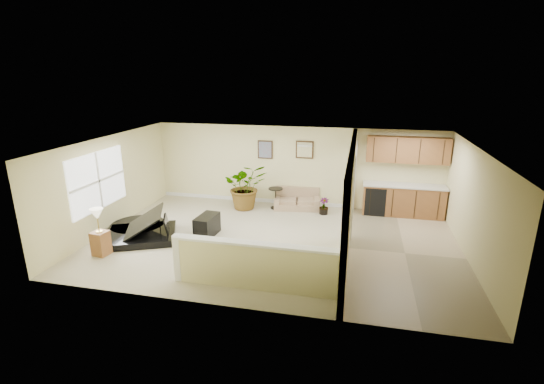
% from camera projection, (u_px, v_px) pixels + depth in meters
% --- Properties ---
extents(floor, '(9.00, 9.00, 0.00)m').
position_uv_depth(floor, '(274.00, 241.00, 9.93)').
color(floor, tan).
rests_on(floor, ground).
extents(back_wall, '(9.00, 0.04, 2.50)m').
position_uv_depth(back_wall, '(295.00, 166.00, 12.37)').
color(back_wall, beige).
rests_on(back_wall, floor).
extents(front_wall, '(9.00, 0.04, 2.50)m').
position_uv_depth(front_wall, '(237.00, 245.00, 6.77)').
color(front_wall, beige).
rests_on(front_wall, floor).
extents(left_wall, '(0.04, 6.00, 2.50)m').
position_uv_depth(left_wall, '(110.00, 183.00, 10.51)').
color(left_wall, beige).
rests_on(left_wall, floor).
extents(right_wall, '(0.04, 6.00, 2.50)m').
position_uv_depth(right_wall, '(475.00, 207.00, 8.62)').
color(right_wall, beige).
rests_on(right_wall, floor).
extents(ceiling, '(9.00, 6.00, 0.04)m').
position_uv_depth(ceiling, '(275.00, 143.00, 9.20)').
color(ceiling, white).
rests_on(ceiling, back_wall).
extents(kitchen_vinyl, '(2.70, 6.00, 0.01)m').
position_uv_depth(kitchen_vinyl, '(405.00, 253.00, 9.27)').
color(kitchen_vinyl, tan).
rests_on(kitchen_vinyl, floor).
extents(interior_partition, '(0.18, 5.99, 2.50)m').
position_uv_depth(interior_partition, '(350.00, 197.00, 9.43)').
color(interior_partition, beige).
rests_on(interior_partition, floor).
extents(pony_half_wall, '(3.42, 0.22, 1.00)m').
position_uv_depth(pony_half_wall, '(253.00, 265.00, 7.62)').
color(pony_half_wall, beige).
rests_on(pony_half_wall, floor).
extents(left_window, '(0.05, 2.15, 1.45)m').
position_uv_depth(left_window, '(98.00, 181.00, 9.98)').
color(left_window, white).
rests_on(left_window, left_wall).
extents(wall_art_left, '(0.48, 0.04, 0.58)m').
position_uv_depth(wall_art_left, '(265.00, 150.00, 12.39)').
color(wall_art_left, '#392614').
rests_on(wall_art_left, back_wall).
extents(wall_mirror, '(0.55, 0.04, 0.55)m').
position_uv_depth(wall_mirror, '(305.00, 150.00, 12.11)').
color(wall_mirror, '#392614').
rests_on(wall_mirror, back_wall).
extents(kitchen_cabinets, '(2.36, 0.65, 2.33)m').
position_uv_depth(kitchen_cabinets, '(400.00, 187.00, 11.56)').
color(kitchen_cabinets, '#995D32').
rests_on(kitchen_cabinets, floor).
extents(piano, '(2.38, 2.33, 1.58)m').
position_uv_depth(piano, '(141.00, 212.00, 10.07)').
color(piano, black).
rests_on(piano, floor).
extents(piano_bench, '(0.47, 0.84, 0.54)m').
position_uv_depth(piano_bench, '(207.00, 226.00, 10.22)').
color(piano_bench, black).
rests_on(piano_bench, floor).
extents(loveseat, '(1.51, 0.99, 0.80)m').
position_uv_depth(loveseat, '(297.00, 198.00, 12.33)').
color(loveseat, tan).
rests_on(loveseat, floor).
extents(accent_table, '(0.45, 0.45, 0.65)m').
position_uv_depth(accent_table, '(276.00, 195.00, 12.22)').
color(accent_table, black).
rests_on(accent_table, floor).
extents(palm_plant, '(1.64, 1.56, 1.44)m').
position_uv_depth(palm_plant, '(246.00, 186.00, 12.15)').
color(palm_plant, black).
rests_on(palm_plant, floor).
extents(small_plant, '(0.32, 0.32, 0.50)m').
position_uv_depth(small_plant, '(324.00, 207.00, 11.79)').
color(small_plant, black).
rests_on(small_plant, floor).
extents(lamp_stand, '(0.38, 0.38, 1.13)m').
position_uv_depth(lamp_stand, '(100.00, 235.00, 9.08)').
color(lamp_stand, '#995D32').
rests_on(lamp_stand, floor).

